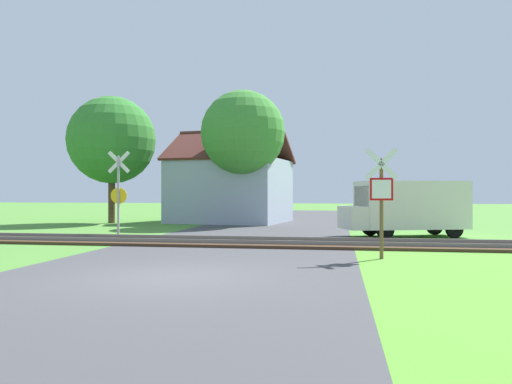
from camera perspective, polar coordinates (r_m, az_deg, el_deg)
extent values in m
plane|color=#4C8433|center=(10.66, -9.74, -9.58)|extent=(160.00, 160.00, 0.00)
cube|color=#424244|center=(12.54, -6.72, -8.14)|extent=(7.87, 80.00, 0.01)
cube|color=#422D1E|center=(17.24, -2.19, -5.82)|extent=(60.00, 2.60, 0.10)
cube|color=slate|center=(17.93, -1.73, -5.25)|extent=(60.00, 0.08, 0.12)
cube|color=slate|center=(16.53, -2.70, -5.67)|extent=(60.00, 0.08, 0.12)
cylinder|color=brown|center=(13.67, 14.14, -1.87)|extent=(0.10, 0.10, 2.67)
cube|color=red|center=(13.60, 14.15, 0.32)|extent=(0.60, 0.07, 0.60)
cube|color=white|center=(13.58, 14.15, 0.32)|extent=(0.49, 0.04, 0.49)
cube|color=white|center=(13.63, 14.15, 3.12)|extent=(0.88, 0.08, 0.88)
cube|color=white|center=(13.63, 14.15, 3.12)|extent=(0.88, 0.08, 0.88)
cylinder|color=#9E9EA5|center=(20.19, -15.46, -0.54)|extent=(0.09, 0.09, 3.23)
cube|color=white|center=(20.29, -15.41, 3.31)|extent=(0.87, 0.14, 0.88)
cube|color=white|center=(20.29, -15.41, 3.31)|extent=(0.87, 0.14, 0.88)
cylinder|color=yellow|center=(20.26, -15.41, -0.41)|extent=(0.64, 0.11, 0.64)
cube|color=#99A3B7|center=(30.48, -2.92, 0.10)|extent=(7.20, 6.54, 3.80)
cube|color=#562823|center=(29.31, -3.91, 5.51)|extent=(7.15, 4.17, 2.03)
cube|color=#562823|center=(31.93, -2.01, 5.04)|extent=(7.15, 4.17, 2.03)
cube|color=brown|center=(30.03, 0.24, 5.43)|extent=(0.57, 0.57, 1.10)
cylinder|color=#513823|center=(27.50, -1.50, -0.31)|extent=(0.29, 0.29, 3.37)
sphere|color=#3D8433|center=(27.71, -1.50, 6.80)|extent=(4.66, 4.66, 4.66)
cylinder|color=#513823|center=(30.64, -16.17, -0.65)|extent=(0.40, 0.40, 2.98)
sphere|color=#337A2D|center=(30.80, -16.16, 5.72)|extent=(5.15, 5.15, 5.15)
cube|color=silver|center=(21.08, 17.29, -1.41)|extent=(4.58, 3.10, 1.90)
cube|color=silver|center=(20.16, 11.00, -2.89)|extent=(1.22, 1.93, 0.90)
cube|color=#19232D|center=(20.26, 11.99, -0.52)|extent=(0.53, 1.55, 0.85)
cube|color=navy|center=(21.96, 16.21, -2.23)|extent=(3.60, 1.17, 0.16)
cylinder|color=black|center=(21.27, 12.90, -3.96)|extent=(0.70, 0.38, 0.68)
cylinder|color=black|center=(19.83, 14.55, -4.23)|extent=(0.70, 0.38, 0.68)
cylinder|color=black|center=(22.46, 19.72, -3.75)|extent=(0.70, 0.38, 0.68)
cylinder|color=black|center=(21.10, 21.72, -3.98)|extent=(0.70, 0.38, 0.68)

